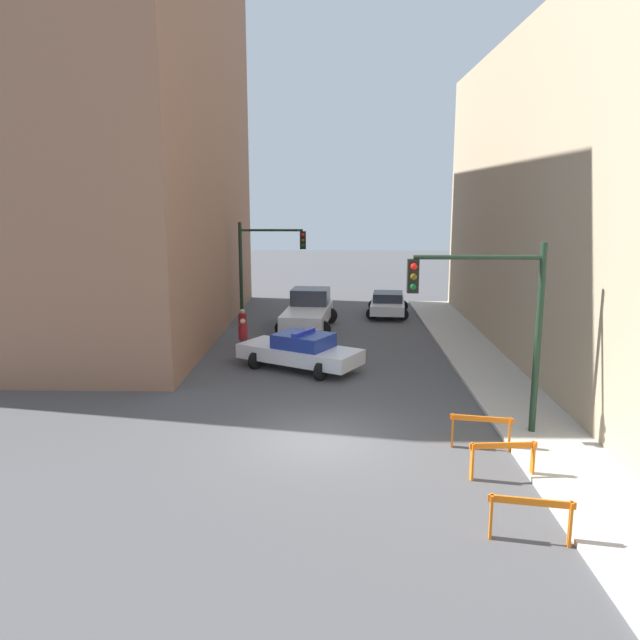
{
  "coord_description": "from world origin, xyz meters",
  "views": [
    {
      "loc": [
        0.44,
        -16.07,
        6.5
      ],
      "look_at": [
        -0.13,
        7.42,
        1.82
      ],
      "focal_mm": 35.0,
      "sensor_mm": 36.0,
      "label": 1
    }
  ],
  "objects_px": {
    "traffic_light_near": "(496,310)",
    "pedestrian_corner": "(243,327)",
    "parked_car_near": "(388,303)",
    "barrier_back": "(481,427)",
    "pedestrian_crossing": "(243,338)",
    "white_truck": "(308,311)",
    "barrier_front": "(531,512)",
    "barrier_mid": "(503,454)",
    "police_car": "(301,351)",
    "traffic_light_far": "(262,258)"
  },
  "relations": [
    {
      "from": "traffic_light_near",
      "to": "barrier_front",
      "type": "xyz_separation_m",
      "value": [
        -0.56,
        -5.48,
        -2.91
      ]
    },
    {
      "from": "white_truck",
      "to": "barrier_mid",
      "type": "height_order",
      "value": "white_truck"
    },
    {
      "from": "barrier_mid",
      "to": "barrier_back",
      "type": "height_order",
      "value": "same"
    },
    {
      "from": "white_truck",
      "to": "barrier_front",
      "type": "distance_m",
      "value": 20.09
    },
    {
      "from": "traffic_light_far",
      "to": "barrier_front",
      "type": "height_order",
      "value": "traffic_light_far"
    },
    {
      "from": "pedestrian_crossing",
      "to": "parked_car_near",
      "type": "bearing_deg",
      "value": -32.51
    },
    {
      "from": "traffic_light_near",
      "to": "police_car",
      "type": "relative_size",
      "value": 1.04
    },
    {
      "from": "traffic_light_near",
      "to": "pedestrian_corner",
      "type": "xyz_separation_m",
      "value": [
        -8.34,
        10.21,
        -2.67
      ]
    },
    {
      "from": "traffic_light_far",
      "to": "barrier_back",
      "type": "distance_m",
      "value": 18.19
    },
    {
      "from": "white_truck",
      "to": "barrier_back",
      "type": "height_order",
      "value": "white_truck"
    },
    {
      "from": "barrier_mid",
      "to": "police_car",
      "type": "bearing_deg",
      "value": 119.3
    },
    {
      "from": "pedestrian_corner",
      "to": "barrier_front",
      "type": "distance_m",
      "value": 17.52
    },
    {
      "from": "parked_car_near",
      "to": "barrier_mid",
      "type": "bearing_deg",
      "value": -81.47
    },
    {
      "from": "parked_car_near",
      "to": "barrier_back",
      "type": "height_order",
      "value": "parked_car_near"
    },
    {
      "from": "parked_car_near",
      "to": "pedestrian_corner",
      "type": "distance_m",
      "value": 10.15
    },
    {
      "from": "pedestrian_corner",
      "to": "barrier_front",
      "type": "relative_size",
      "value": 1.05
    },
    {
      "from": "parked_car_near",
      "to": "pedestrian_corner",
      "type": "xyz_separation_m",
      "value": [
        -6.97,
        -7.37,
        0.19
      ]
    },
    {
      "from": "traffic_light_near",
      "to": "barrier_mid",
      "type": "distance_m",
      "value": 4.03
    },
    {
      "from": "white_truck",
      "to": "parked_car_near",
      "type": "height_order",
      "value": "white_truck"
    },
    {
      "from": "parked_car_near",
      "to": "barrier_back",
      "type": "distance_m",
      "value": 18.62
    },
    {
      "from": "traffic_light_far",
      "to": "pedestrian_crossing",
      "type": "bearing_deg",
      "value": -89.75
    },
    {
      "from": "barrier_front",
      "to": "barrier_mid",
      "type": "relative_size",
      "value": 0.99
    },
    {
      "from": "barrier_back",
      "to": "barrier_front",
      "type": "bearing_deg",
      "value": -91.06
    },
    {
      "from": "traffic_light_far",
      "to": "parked_car_near",
      "type": "distance_m",
      "value": 7.56
    },
    {
      "from": "traffic_light_far",
      "to": "parked_car_near",
      "type": "height_order",
      "value": "traffic_light_far"
    },
    {
      "from": "pedestrian_crossing",
      "to": "barrier_mid",
      "type": "relative_size",
      "value": 1.04
    },
    {
      "from": "white_truck",
      "to": "parked_car_near",
      "type": "distance_m",
      "value": 5.59
    },
    {
      "from": "traffic_light_far",
      "to": "barrier_back",
      "type": "bearing_deg",
      "value": -65.15
    },
    {
      "from": "pedestrian_corner",
      "to": "white_truck",
      "type": "bearing_deg",
      "value": -32.23
    },
    {
      "from": "traffic_light_near",
      "to": "white_truck",
      "type": "xyz_separation_m",
      "value": [
        -5.61,
        13.96,
        -2.62
      ]
    },
    {
      "from": "pedestrian_crossing",
      "to": "white_truck",
      "type": "bearing_deg",
      "value": -19.69
    },
    {
      "from": "pedestrian_crossing",
      "to": "police_car",
      "type": "bearing_deg",
      "value": -119.72
    },
    {
      "from": "traffic_light_near",
      "to": "traffic_light_far",
      "type": "relative_size",
      "value": 1.0
    },
    {
      "from": "traffic_light_far",
      "to": "police_car",
      "type": "xyz_separation_m",
      "value": [
        2.44,
        -8.76,
        -2.67
      ]
    },
    {
      "from": "barrier_front",
      "to": "traffic_light_far",
      "type": "bearing_deg",
      "value": 109.78
    },
    {
      "from": "barrier_front",
      "to": "barrier_mid",
      "type": "bearing_deg",
      "value": 86.09
    },
    {
      "from": "pedestrian_crossing",
      "to": "barrier_back",
      "type": "height_order",
      "value": "pedestrian_crossing"
    },
    {
      "from": "police_car",
      "to": "white_truck",
      "type": "xyz_separation_m",
      "value": [
        -0.02,
        7.43,
        0.18
      ]
    },
    {
      "from": "traffic_light_far",
      "to": "white_truck",
      "type": "xyz_separation_m",
      "value": [
        2.42,
        -1.33,
        -2.49
      ]
    },
    {
      "from": "parked_car_near",
      "to": "barrier_back",
      "type": "bearing_deg",
      "value": -81.52
    },
    {
      "from": "barrier_front",
      "to": "police_car",
      "type": "bearing_deg",
      "value": 112.72
    },
    {
      "from": "police_car",
      "to": "barrier_back",
      "type": "xyz_separation_m",
      "value": [
        5.11,
        -7.55,
        -0.11
      ]
    },
    {
      "from": "traffic_light_near",
      "to": "police_car",
      "type": "distance_m",
      "value": 9.05
    },
    {
      "from": "parked_car_near",
      "to": "pedestrian_crossing",
      "type": "height_order",
      "value": "pedestrian_crossing"
    },
    {
      "from": "traffic_light_far",
      "to": "barrier_mid",
      "type": "distance_m",
      "value": 19.81
    },
    {
      "from": "parked_car_near",
      "to": "pedestrian_corner",
      "type": "relative_size",
      "value": 2.69
    },
    {
      "from": "pedestrian_crossing",
      "to": "barrier_back",
      "type": "xyz_separation_m",
      "value": [
        7.52,
        -9.06,
        -0.24
      ]
    },
    {
      "from": "barrier_mid",
      "to": "parked_car_near",
      "type": "bearing_deg",
      "value": 92.78
    },
    {
      "from": "police_car",
      "to": "pedestrian_corner",
      "type": "distance_m",
      "value": 4.59
    },
    {
      "from": "pedestrian_crossing",
      "to": "barrier_back",
      "type": "relative_size",
      "value": 1.05
    }
  ]
}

